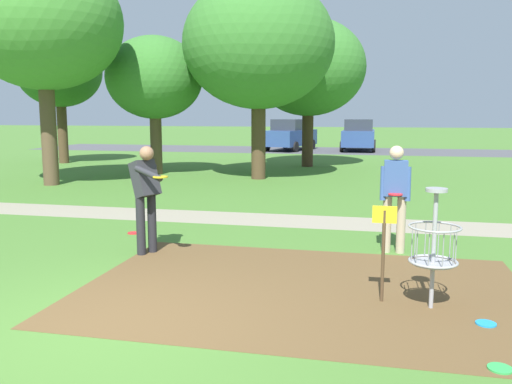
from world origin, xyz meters
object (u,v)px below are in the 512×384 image
at_px(tree_near_left, 154,78).
at_px(parked_car_center_left, 359,135).
at_px(tree_mid_right, 259,44).
at_px(frisbee_far_right, 134,233).
at_px(tree_mid_left, 59,72).
at_px(player_throwing, 395,193).
at_px(parked_car_leftmost, 290,135).
at_px(disc_golf_basket, 428,243).
at_px(tree_mid_center, 43,23).
at_px(player_foreground_watching, 146,192).
at_px(frisbee_by_tee, 500,369).
at_px(frisbee_far_left, 486,324).
at_px(tree_near_right, 309,68).

xyz_separation_m(tree_near_left, parked_car_center_left, (6.80, 13.93, -2.51)).
height_order(tree_mid_right, parked_car_center_left, tree_mid_right).
relative_size(frisbee_far_right, tree_mid_left, 0.04).
distance_m(player_throwing, tree_mid_right, 10.46).
xyz_separation_m(tree_near_left, tree_mid_left, (-5.76, 3.16, 0.54)).
bearing_deg(tree_mid_right, parked_car_leftmost, 94.52).
bearing_deg(player_throwing, tree_mid_left, 137.52).
bearing_deg(disc_golf_basket, player_throwing, 96.79).
height_order(tree_mid_center, parked_car_center_left, tree_mid_center).
height_order(tree_near_left, tree_mid_left, tree_mid_left).
distance_m(tree_mid_left, tree_mid_center, 7.66).
bearing_deg(player_throwing, frisbee_far_right, 175.73).
distance_m(disc_golf_basket, tree_mid_center, 14.03).
distance_m(frisbee_far_right, tree_mid_right, 9.68).
relative_size(disc_golf_basket, player_throwing, 0.81).
distance_m(player_foreground_watching, parked_car_leftmost, 23.88).
xyz_separation_m(player_foreground_watching, tree_mid_right, (-0.35, 9.87, 3.44)).
height_order(tree_mid_left, tree_mid_right, tree_mid_right).
relative_size(tree_near_left, tree_mid_left, 0.89).
distance_m(tree_near_left, tree_mid_right, 4.08).
bearing_deg(tree_mid_center, frisbee_far_right, -46.30).
bearing_deg(player_throwing, player_foreground_watching, -166.47).
xyz_separation_m(tree_mid_center, parked_car_leftmost, (4.84, 16.88, -3.95)).
relative_size(player_throwing, frisbee_far_right, 7.88).
bearing_deg(frisbee_far_right, tree_mid_right, 86.67).
height_order(frisbee_by_tee, parked_car_center_left, parked_car_center_left).
bearing_deg(frisbee_far_right, tree_mid_left, 126.68).
relative_size(tree_mid_right, parked_car_center_left, 1.56).
bearing_deg(player_foreground_watching, tree_mid_left, 126.42).
height_order(frisbee_by_tee, tree_mid_left, tree_mid_left).
bearing_deg(tree_near_left, frisbee_far_left, -54.04).
relative_size(player_throwing, frisbee_far_left, 8.05).
height_order(player_foreground_watching, frisbee_far_right, player_foreground_watching).
distance_m(frisbee_by_tee, tree_near_left, 16.40).
bearing_deg(player_throwing, tree_near_left, 130.34).
relative_size(frisbee_far_left, tree_near_right, 0.04).
xyz_separation_m(player_throwing, frisbee_by_tee, (0.79, -3.87, -0.96)).
xyz_separation_m(frisbee_far_right, parked_car_leftmost, (-0.60, 22.57, 0.91)).
height_order(tree_mid_right, parked_car_leftmost, tree_mid_right).
bearing_deg(frisbee_by_tee, parked_car_center_left, 94.33).
distance_m(player_throwing, tree_mid_center, 12.40).
height_order(player_throwing, frisbee_by_tee, player_throwing).
bearing_deg(player_foreground_watching, frisbee_far_left, -22.18).
xyz_separation_m(tree_mid_center, parked_car_center_left, (8.82, 17.39, -3.95)).
distance_m(player_foreground_watching, tree_mid_left, 17.14).
distance_m(tree_mid_center, tree_mid_right, 6.63).
xyz_separation_m(frisbee_by_tee, tree_near_right, (-3.86, 17.39, 4.02)).
xyz_separation_m(tree_mid_left, parked_car_center_left, (12.56, 10.76, -3.05)).
distance_m(tree_mid_right, parked_car_center_left, 15.18).
bearing_deg(parked_car_center_left, parked_car_leftmost, -172.70).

